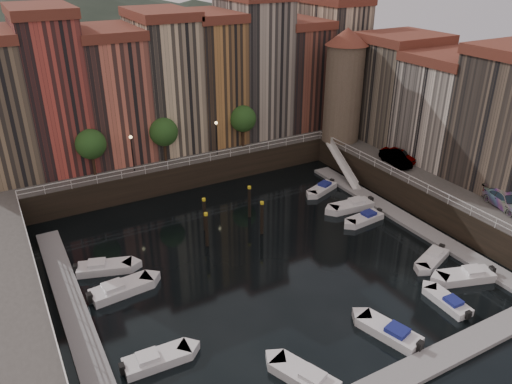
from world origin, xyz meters
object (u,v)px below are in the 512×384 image
car_a (399,156)px  corner_tower (344,84)px  gangway (343,163)px  car_b (395,159)px  car_c (507,201)px  boat_left_2 (120,289)px  boat_left_1 (155,360)px  mooring_pilings (231,216)px

car_a → corner_tower: bearing=82.4°
car_a → gangway: bearing=116.3°
gangway → car_b: (3.17, -5.25, 1.82)m
car_c → car_b: bearing=111.3°
gangway → car_c: car_c is taller
boat_left_2 → car_a: (33.78, 4.70, 3.33)m
boat_left_1 → boat_left_2: size_ratio=0.90×
car_b → car_a: bearing=36.4°
corner_tower → car_a: bearing=-81.5°
car_b → boat_left_1: bearing=-149.6°
car_a → boat_left_1: bearing=-174.4°
mooring_pilings → boat_left_1: 18.05m
corner_tower → car_c: bearing=-85.0°
gangway → car_a: car_a is taller
corner_tower → gangway: 9.86m
mooring_pilings → car_b: car_b is taller
boat_left_1 → car_a: car_a is taller
mooring_pilings → car_a: car_a is taller
corner_tower → gangway: corner_tower is taller
boat_left_2 → car_c: car_c is taller
boat_left_1 → car_b: (32.68, 12.83, 3.37)m
car_a → boat_left_2: bearing=171.9°
gangway → boat_left_2: 31.00m
corner_tower → boat_left_1: (-32.41, -22.58, -9.83)m
mooring_pilings → car_b: size_ratio=1.45×
boat_left_1 → car_c: 34.57m
gangway → boat_left_1: size_ratio=1.76×
mooring_pilings → boat_left_2: (-12.22, -4.52, -1.25)m
corner_tower → car_b: size_ratio=3.08×
mooring_pilings → boat_left_2: mooring_pilings is taller
corner_tower → car_b: 11.70m
gangway → car_c: bearing=-74.9°
mooring_pilings → boat_left_1: (-12.22, -13.22, -1.29)m
corner_tower → boat_left_2: corner_tower is taller
mooring_pilings → car_c: bearing=-31.0°
corner_tower → gangway: (-2.90, -4.50, -8.28)m
gangway → car_c: (4.90, -18.17, 1.83)m
boat_left_2 → corner_tower: bearing=17.8°
boat_left_1 → gangway: bearing=33.5°
boat_left_1 → boat_left_2: bearing=92.1°
corner_tower → mooring_pilings: bearing=-155.1°
boat_left_2 → car_b: car_b is taller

